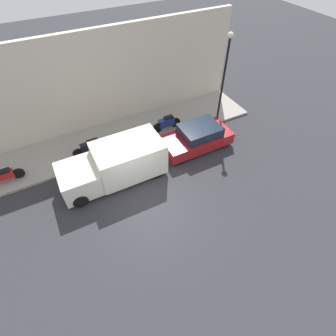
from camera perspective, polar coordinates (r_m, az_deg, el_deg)
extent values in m
plane|color=#2D2D33|center=(12.09, -3.92, -8.55)|extent=(60.00, 60.00, 0.00)
cube|color=gray|center=(15.60, -12.21, 6.18)|extent=(3.14, 17.37, 0.14)
cube|color=beige|center=(15.55, -15.91, 17.30)|extent=(0.30, 17.37, 5.48)
cube|color=maroon|center=(14.64, 6.11, 6.19)|extent=(1.83, 3.83, 0.66)
cube|color=#192333|center=(14.37, 6.95, 8.17)|extent=(1.61, 2.11, 0.50)
cylinder|color=black|center=(13.68, 2.58, 1.87)|extent=(0.20, 0.60, 0.60)
cylinder|color=black|center=(14.71, -0.46, 5.72)|extent=(0.20, 0.60, 0.60)
cylinder|color=black|center=(15.01, 12.43, 5.44)|extent=(0.20, 0.60, 0.60)
cylinder|color=black|center=(15.95, 9.06, 8.81)|extent=(0.20, 0.60, 0.60)
cube|color=silver|center=(12.84, -8.48, 2.21)|extent=(2.04, 3.24, 1.69)
cube|color=silver|center=(12.77, -18.77, -2.28)|extent=(1.94, 1.74, 1.18)
cube|color=#192333|center=(12.54, -20.24, -1.68)|extent=(1.73, 0.96, 0.47)
cylinder|color=black|center=(12.49, -18.51, -6.76)|extent=(0.22, 0.70, 0.70)
cylinder|color=black|center=(13.71, -20.31, -1.37)|extent=(0.22, 0.70, 0.70)
cylinder|color=black|center=(12.98, -2.55, -0.92)|extent=(0.22, 0.70, 0.70)
cylinder|color=black|center=(14.16, -5.67, 3.78)|extent=(0.22, 0.70, 0.70)
cube|color=#B21E1E|center=(14.79, -32.33, -1.46)|extent=(0.30, 1.00, 0.39)
cube|color=black|center=(14.61, -32.23, -0.61)|extent=(0.27, 0.54, 0.12)
cylinder|color=black|center=(14.77, -29.78, -1.03)|extent=(0.10, 0.57, 0.57)
cube|color=#B7B7BF|center=(14.71, -8.14, 6.82)|extent=(0.30, 1.01, 0.40)
cube|color=black|center=(14.58, -7.74, 7.78)|extent=(0.27, 0.55, 0.12)
cylinder|color=black|center=(14.68, -10.30, 5.62)|extent=(0.10, 0.67, 0.67)
cylinder|color=black|center=(14.95, -5.89, 7.10)|extent=(0.10, 0.67, 0.67)
cube|color=navy|center=(15.55, -0.31, 9.92)|extent=(0.30, 0.95, 0.50)
cube|color=black|center=(15.42, 0.12, 10.98)|extent=(0.27, 0.52, 0.12)
cylinder|color=black|center=(15.47, -2.28, 8.70)|extent=(0.10, 0.60, 0.60)
cylinder|color=black|center=(15.90, 1.62, 9.90)|extent=(0.10, 0.60, 0.60)
cube|color=black|center=(14.56, -16.43, 4.58)|extent=(0.30, 1.09, 0.48)
cube|color=black|center=(14.38, -16.11, 5.66)|extent=(0.27, 0.60, 0.12)
cylinder|color=black|center=(14.64, -19.02, 3.05)|extent=(0.10, 0.55, 0.55)
cylinder|color=black|center=(14.76, -13.54, 4.95)|extent=(0.10, 0.55, 0.55)
cylinder|color=black|center=(15.75, 11.85, 17.75)|extent=(0.12, 0.12, 4.86)
sphere|color=silver|center=(14.76, 13.48, 26.34)|extent=(0.30, 0.30, 0.30)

